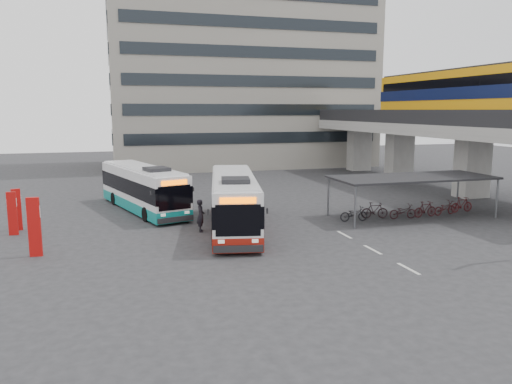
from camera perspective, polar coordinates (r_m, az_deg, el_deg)
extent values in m
plane|color=#28282B|center=(26.11, 5.13, -5.28)|extent=(120.00, 120.00, 0.00)
cube|color=gray|center=(41.24, 23.47, 2.63)|extent=(2.20, 1.60, 4.60)
cube|color=gray|center=(49.31, 16.06, 4.02)|extent=(2.20, 1.60, 4.60)
cube|color=gray|center=(56.21, 11.71, 4.80)|extent=(2.20, 1.60, 4.60)
cube|color=gray|center=(44.19, 20.39, 6.80)|extent=(8.00, 32.00, 0.90)
cube|color=black|center=(42.05, 16.31, 8.27)|extent=(0.35, 32.00, 1.10)
cube|color=black|center=(46.50, 24.21, 7.90)|extent=(0.35, 32.00, 1.10)
cube|color=orange|center=(42.04, 22.80, 10.04)|extent=(2.90, 20.00, 3.90)
cube|color=#091136|center=(42.04, 22.82, 10.31)|extent=(2.98, 20.02, 0.90)
cube|color=black|center=(42.07, 22.89, 11.39)|extent=(2.96, 19.20, 0.70)
cube|color=black|center=(42.13, 22.97, 12.68)|extent=(2.70, 19.60, 0.25)
cylinder|color=#595B60|center=(31.60, 8.25, -0.54)|extent=(0.12, 0.12, 2.40)
cylinder|color=#595B60|center=(36.60, 22.07, 0.22)|extent=(0.12, 0.12, 2.40)
cylinder|color=#595B60|center=(28.42, 11.25, -1.74)|extent=(0.12, 0.12, 2.40)
cylinder|color=#595B60|center=(33.89, 25.81, -0.72)|extent=(0.12, 0.12, 2.40)
cube|color=black|center=(32.17, 17.45, 1.60)|extent=(10.00, 4.00, 0.12)
imported|color=black|center=(30.49, 10.99, -2.41)|extent=(1.71, 0.60, 0.90)
imported|color=black|center=(31.24, 13.60, -2.13)|extent=(1.66, 0.47, 1.00)
imported|color=black|center=(32.06, 16.08, -2.03)|extent=(1.72, 0.60, 0.90)
imported|color=black|center=(32.93, 18.44, -1.77)|extent=(1.66, 0.47, 1.00)
imported|color=#350C0F|center=(33.87, 20.67, -1.68)|extent=(1.71, 0.60, 0.90)
imported|color=#3F0C0F|center=(34.84, 22.78, -1.43)|extent=(1.66, 0.47, 1.00)
cube|color=gray|center=(61.71, -1.91, 14.87)|extent=(30.00, 15.00, 25.00)
cube|color=beige|center=(22.10, 17.04, -8.38)|extent=(0.15, 1.60, 0.01)
cube|color=beige|center=(24.54, 13.19, -6.44)|extent=(0.15, 1.60, 0.01)
cube|color=beige|center=(27.10, 10.08, -4.83)|extent=(0.15, 1.60, 0.01)
cube|color=white|center=(27.78, -2.56, -0.85)|extent=(4.49, 11.17, 2.50)
cube|color=maroon|center=(28.01, -2.54, -3.19)|extent=(4.53, 11.22, 0.68)
cube|color=black|center=(27.76, -2.56, -0.62)|extent=(4.55, 11.20, 1.05)
cube|color=#FF6100|center=(22.24, -2.07, -0.97)|extent=(1.61, 0.41, 0.27)
cube|color=black|center=(24.86, -2.36, 1.33)|extent=(1.66, 1.71, 0.25)
cylinder|color=black|center=(24.61, -4.77, -5.09)|extent=(0.45, 0.95, 0.91)
cylinder|color=black|center=(31.06, -0.75, -2.01)|extent=(0.45, 0.95, 0.91)
cube|color=white|center=(33.71, -12.83, 0.63)|extent=(5.09, 10.73, 2.41)
cube|color=#0D7A75|center=(33.89, -12.77, -1.24)|extent=(5.14, 10.77, 0.66)
cube|color=black|center=(33.69, -12.84, 0.81)|extent=(5.16, 10.76, 1.01)
cube|color=#FF6100|center=(28.73, -9.33, 1.06)|extent=(1.52, 0.52, 0.26)
cube|color=black|center=(31.08, -11.28, 2.56)|extent=(1.68, 1.72, 0.25)
cylinder|color=black|center=(30.44, -12.44, -2.50)|extent=(0.50, 0.92, 0.88)
cylinder|color=black|center=(36.97, -12.81, -0.44)|extent=(0.50, 0.92, 0.88)
imported|color=black|center=(27.38, -6.34, -2.69)|extent=(0.46, 0.67, 1.78)
cube|color=#B50D0B|center=(24.67, -24.00, -3.68)|extent=(0.56, 0.22, 2.72)
cube|color=white|center=(24.53, -24.11, -2.07)|extent=(0.59, 0.10, 0.54)
cube|color=#B50D0B|center=(29.39, -26.08, -2.23)|extent=(0.47, 0.18, 2.33)
cube|color=white|center=(29.28, -26.16, -1.07)|extent=(0.51, 0.08, 0.47)
cube|color=#B50D0B|center=(30.42, -25.67, -1.84)|extent=(0.49, 0.29, 2.33)
cube|color=white|center=(30.32, -25.75, -0.71)|extent=(0.49, 0.20, 0.47)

